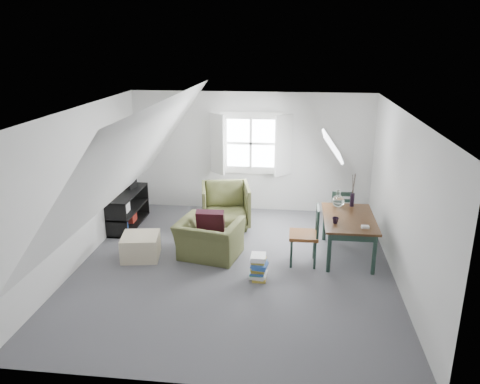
# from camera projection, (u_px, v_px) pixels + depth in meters

# --- Properties ---
(floor) EXTENTS (5.50, 5.50, 0.00)m
(floor) POSITION_uv_depth(u_px,v_px,m) (234.00, 266.00, 7.57)
(floor) COLOR #4F4F54
(floor) RESTS_ON ground
(ceiling) EXTENTS (5.50, 5.50, 0.00)m
(ceiling) POSITION_uv_depth(u_px,v_px,m) (234.00, 112.00, 6.79)
(ceiling) COLOR white
(ceiling) RESTS_ON wall_back
(wall_back) EXTENTS (5.00, 0.00, 5.00)m
(wall_back) POSITION_uv_depth(u_px,v_px,m) (251.00, 152.00, 9.78)
(wall_back) COLOR silver
(wall_back) RESTS_ON ground
(wall_front) EXTENTS (5.00, 0.00, 5.00)m
(wall_front) POSITION_uv_depth(u_px,v_px,m) (198.00, 281.00, 4.58)
(wall_front) COLOR silver
(wall_front) RESTS_ON ground
(wall_left) EXTENTS (0.00, 5.50, 5.50)m
(wall_left) POSITION_uv_depth(u_px,v_px,m) (79.00, 188.00, 7.46)
(wall_left) COLOR silver
(wall_left) RESTS_ON ground
(wall_right) EXTENTS (0.00, 5.50, 5.50)m
(wall_right) POSITION_uv_depth(u_px,v_px,m) (402.00, 199.00, 6.90)
(wall_right) COLOR silver
(wall_right) RESTS_ON ground
(slope_left) EXTENTS (3.19, 5.50, 4.48)m
(slope_left) POSITION_uv_depth(u_px,v_px,m) (134.00, 157.00, 7.19)
(slope_left) COLOR white
(slope_left) RESTS_ON wall_left
(slope_right) EXTENTS (3.19, 5.50, 4.48)m
(slope_right) POSITION_uv_depth(u_px,v_px,m) (339.00, 163.00, 6.84)
(slope_right) COLOR white
(slope_right) RESTS_ON wall_right
(dormer_window) EXTENTS (1.71, 0.35, 1.30)m
(dormer_window) POSITION_uv_depth(u_px,v_px,m) (251.00, 144.00, 9.64)
(dormer_window) COLOR white
(dormer_window) RESTS_ON wall_back
(skylight) EXTENTS (0.35, 0.75, 0.47)m
(skylight) POSITION_uv_depth(u_px,v_px,m) (332.00, 146.00, 8.08)
(skylight) COLOR white
(skylight) RESTS_ON slope_right
(armchair_near) EXTENTS (1.16, 1.07, 0.65)m
(armchair_near) POSITION_uv_depth(u_px,v_px,m) (210.00, 257.00, 7.91)
(armchair_near) COLOR #484C26
(armchair_near) RESTS_ON floor
(armchair_far) EXTENTS (1.08, 1.10, 0.85)m
(armchair_far) POSITION_uv_depth(u_px,v_px,m) (226.00, 226.00, 9.22)
(armchair_far) COLOR #484C26
(armchair_far) RESTS_ON floor
(throw_pillow) EXTENTS (0.47, 0.28, 0.49)m
(throw_pillow) POSITION_uv_depth(u_px,v_px,m) (211.00, 223.00, 7.87)
(throw_pillow) COLOR #350E1A
(throw_pillow) RESTS_ON armchair_near
(ottoman) EXTENTS (0.69, 0.69, 0.40)m
(ottoman) POSITION_uv_depth(u_px,v_px,m) (141.00, 246.00, 7.83)
(ottoman) COLOR #BEB08F
(ottoman) RESTS_ON floor
(dining_table) EXTENTS (0.84, 1.40, 0.70)m
(dining_table) POSITION_uv_depth(u_px,v_px,m) (349.00, 222.00, 7.77)
(dining_table) COLOR #351F10
(dining_table) RESTS_ON floor
(demijohn) EXTENTS (0.22, 0.22, 0.30)m
(demijohn) POSITION_uv_depth(u_px,v_px,m) (338.00, 201.00, 8.14)
(demijohn) COLOR silver
(demijohn) RESTS_ON dining_table
(vase_twigs) EXTENTS (0.08, 0.08, 0.59)m
(vase_twigs) POSITION_uv_depth(u_px,v_px,m) (352.00, 199.00, 8.20)
(vase_twigs) COLOR black
(vase_twigs) RESTS_ON dining_table
(cup) EXTENTS (0.13, 0.13, 0.10)m
(cup) POSITION_uv_depth(u_px,v_px,m) (335.00, 223.00, 7.48)
(cup) COLOR black
(cup) RESTS_ON dining_table
(paper_box) EXTENTS (0.12, 0.08, 0.04)m
(paper_box) POSITION_uv_depth(u_px,v_px,m) (365.00, 227.00, 7.28)
(paper_box) COLOR white
(paper_box) RESTS_ON dining_table
(dining_chair_far) EXTENTS (0.41, 0.41, 0.86)m
(dining_chair_far) POSITION_uv_depth(u_px,v_px,m) (340.00, 210.00, 8.77)
(dining_chair_far) COLOR brown
(dining_chair_far) RESTS_ON floor
(dining_chair_near) EXTENTS (0.46, 0.46, 0.98)m
(dining_chair_near) POSITION_uv_depth(u_px,v_px,m) (306.00, 234.00, 7.53)
(dining_chair_near) COLOR brown
(dining_chair_near) RESTS_ON floor
(media_shelf) EXTENTS (0.45, 1.34, 0.68)m
(media_shelf) POSITION_uv_depth(u_px,v_px,m) (127.00, 211.00, 9.12)
(media_shelf) COLOR black
(media_shelf) RESTS_ON floor
(electronics_box) EXTENTS (0.23, 0.28, 0.19)m
(electronics_box) POSITION_uv_depth(u_px,v_px,m) (130.00, 184.00, 9.26)
(electronics_box) COLOR black
(electronics_box) RESTS_ON media_shelf
(magazine_stack) EXTENTS (0.29, 0.35, 0.39)m
(magazine_stack) POSITION_uv_depth(u_px,v_px,m) (259.00, 267.00, 7.12)
(magazine_stack) COLOR #B29933
(magazine_stack) RESTS_ON floor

